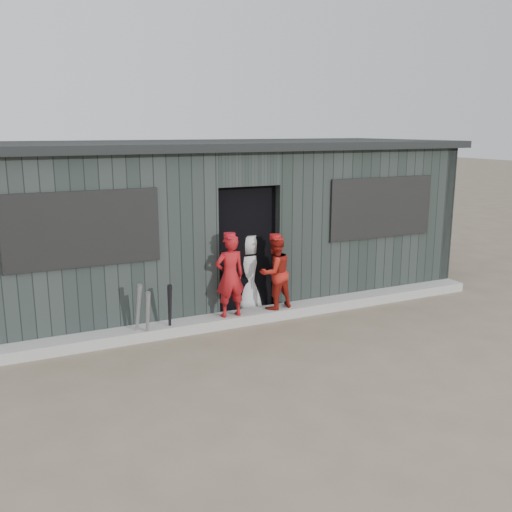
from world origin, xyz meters
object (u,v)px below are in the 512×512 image
player_grey_back (248,273)px  dugout (213,220)px  bat_mid (138,313)px  bat_left (148,317)px  player_red_right (275,272)px  player_red_left (230,276)px  bat_right (170,310)px

player_grey_back → dugout: (-0.09, 1.25, 0.66)m
bat_mid → bat_left: bearing=-39.8°
bat_left → dugout: 2.70m
player_red_right → player_grey_back: (-0.24, 0.43, -0.08)m
bat_left → player_grey_back: bearing=19.6°
bat_left → player_red_left: size_ratio=0.61×
player_red_right → dugout: (-0.33, 1.68, 0.58)m
player_red_left → player_red_right: size_ratio=1.08×
dugout → bat_mid: bearing=-135.1°
bat_mid → dugout: 2.69m
bat_mid → player_red_left: size_ratio=0.70×
bat_right → dugout: dugout is taller
dugout → player_red_left: bearing=-104.0°
bat_mid → bat_right: size_ratio=1.08×
bat_left → player_red_left: bearing=6.9°
bat_right → bat_left: bearing=-166.5°
bat_left → player_red_right: (2.03, 0.21, 0.34)m
bat_mid → player_red_right: (2.13, 0.12, 0.29)m
player_grey_back → player_red_right: bearing=104.8°
bat_mid → bat_right: 0.44m
player_red_left → player_grey_back: 0.72m
player_red_left → bat_mid: bearing=3.0°
bat_left → bat_right: (0.33, 0.08, 0.02)m
bat_left → player_grey_back: player_grey_back is taller
bat_right → player_red_right: bearing=4.2°
bat_right → dugout: 2.43m
player_red_left → player_grey_back: player_red_left is taller
player_red_right → player_grey_back: bearing=-71.1°
player_grey_back → bat_mid: bearing=1.9°
dugout → bat_right: bearing=-127.1°
player_red_right → dugout: size_ratio=0.13×
player_red_right → player_grey_back: 0.50m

